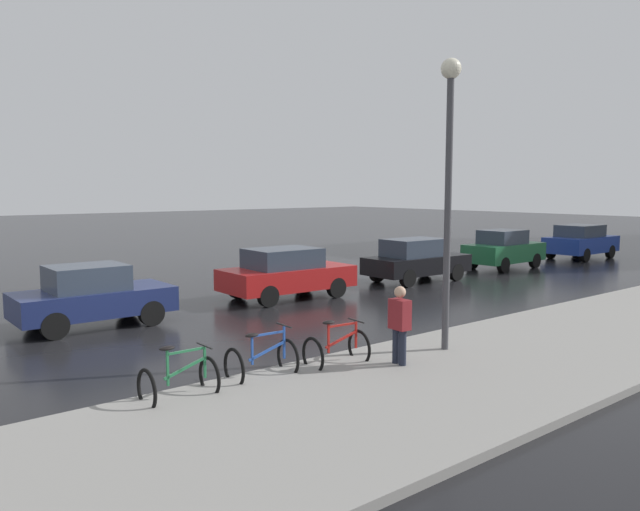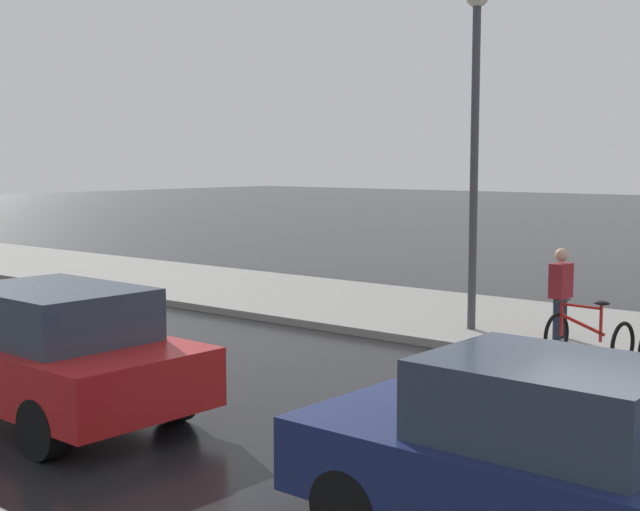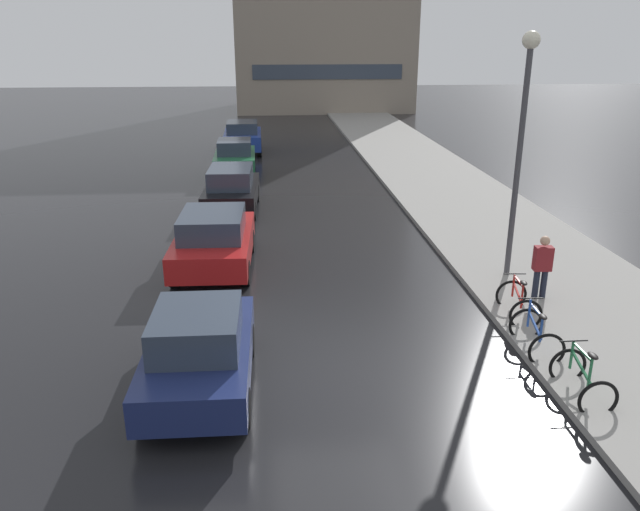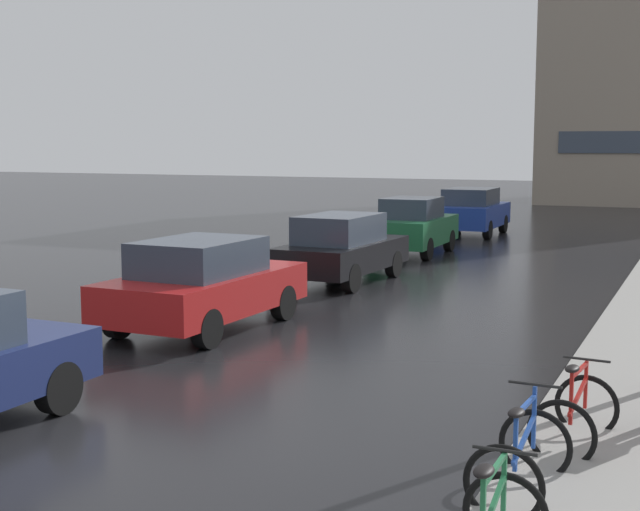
# 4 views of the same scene
# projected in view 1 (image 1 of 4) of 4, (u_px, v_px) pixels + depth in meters

# --- Properties ---
(ground_plane) EXTENTS (140.00, 140.00, 0.00)m
(ground_plane) POSITION_uv_depth(u_px,v_px,m) (145.00, 344.00, 13.83)
(ground_plane) COLOR black
(sidewalk_kerb) EXTENTS (4.80, 60.00, 0.14)m
(sidewalk_kerb) POSITION_uv_depth(u_px,v_px,m) (628.00, 325.00, 15.47)
(sidewalk_kerb) COLOR gray
(sidewalk_kerb) RESTS_ON ground
(bicycle_nearest) EXTENTS (0.69, 1.16, 0.99)m
(bicycle_nearest) POSITION_uv_depth(u_px,v_px,m) (179.00, 381.00, 9.97)
(bicycle_nearest) COLOR black
(bicycle_nearest) RESTS_ON ground
(bicycle_second) EXTENTS (0.77, 1.21, 0.99)m
(bicycle_second) POSITION_uv_depth(u_px,v_px,m) (262.00, 361.00, 11.09)
(bicycle_second) COLOR black
(bicycle_second) RESTS_ON ground
(bicycle_third) EXTENTS (0.81, 1.20, 0.98)m
(bicycle_third) POSITION_uv_depth(u_px,v_px,m) (337.00, 349.00, 11.86)
(bicycle_third) COLOR black
(bicycle_third) RESTS_ON ground
(car_navy) EXTENTS (1.81, 3.77, 1.56)m
(car_navy) POSITION_uv_depth(u_px,v_px,m) (92.00, 296.00, 15.46)
(car_navy) COLOR navy
(car_navy) RESTS_ON ground
(car_red) EXTENTS (2.06, 4.17, 1.58)m
(car_red) POSITION_uv_depth(u_px,v_px,m) (286.00, 273.00, 19.44)
(car_red) COLOR #AD1919
(car_red) RESTS_ON ground
(car_black) EXTENTS (1.91, 4.12, 1.58)m
(car_black) POSITION_uv_depth(u_px,v_px,m) (416.00, 260.00, 22.94)
(car_black) COLOR black
(car_black) RESTS_ON ground
(car_green) EXTENTS (1.78, 3.81, 1.66)m
(car_green) POSITION_uv_depth(u_px,v_px,m) (504.00, 249.00, 26.57)
(car_green) COLOR #1E6038
(car_green) RESTS_ON ground
(car_blue) EXTENTS (1.97, 4.03, 1.65)m
(car_blue) POSITION_uv_depth(u_px,v_px,m) (581.00, 241.00, 30.34)
(car_blue) COLOR navy
(car_blue) RESTS_ON ground
(pedestrian) EXTENTS (0.42, 0.27, 1.63)m
(pedestrian) POSITION_uv_depth(u_px,v_px,m) (400.00, 324.00, 11.69)
(pedestrian) COLOR #1E2333
(pedestrian) RESTS_ON ground
(streetlamp) EXTENTS (0.41, 0.41, 6.00)m
(streetlamp) POSITION_uv_depth(u_px,v_px,m) (449.00, 163.00, 12.46)
(streetlamp) COLOR #424247
(streetlamp) RESTS_ON ground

